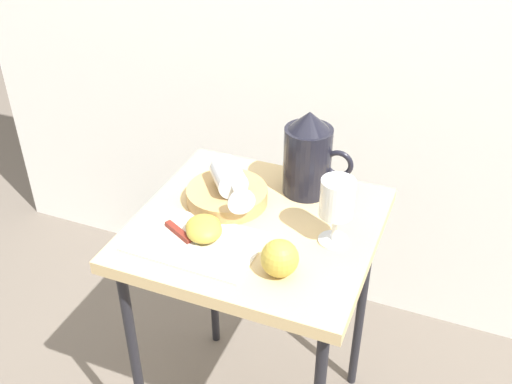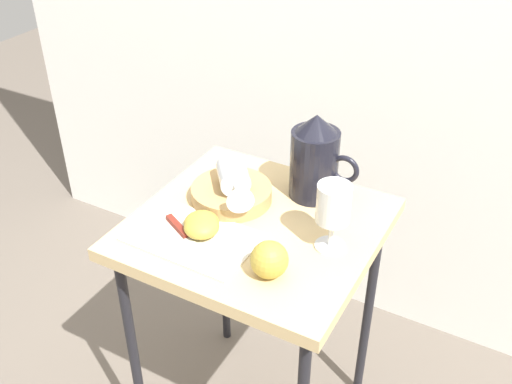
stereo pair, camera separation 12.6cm
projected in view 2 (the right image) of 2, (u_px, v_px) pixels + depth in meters
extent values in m
cube|color=white|center=(360.00, 36.00, 1.58)|extent=(2.40, 0.03, 1.81)
cube|color=tan|center=(256.00, 228.00, 1.31)|extent=(0.52, 0.49, 0.03)
cylinder|color=black|center=(134.00, 357.00, 1.43)|extent=(0.02, 0.02, 0.63)
cylinder|color=black|center=(224.00, 259.00, 1.73)|extent=(0.02, 0.02, 0.63)
cylinder|color=black|center=(368.00, 312.00, 1.56)|extent=(0.02, 0.02, 0.63)
cube|color=beige|center=(193.00, 237.00, 1.26)|extent=(0.27, 0.18, 0.00)
cylinder|color=tan|center=(232.00, 194.00, 1.37)|extent=(0.18, 0.18, 0.03)
cylinder|color=black|center=(314.00, 164.00, 1.35)|extent=(0.11, 0.11, 0.16)
cylinder|color=orange|center=(313.00, 176.00, 1.37)|extent=(0.10, 0.10, 0.09)
cone|color=black|center=(317.00, 124.00, 1.29)|extent=(0.09, 0.09, 0.04)
torus|color=black|center=(345.00, 169.00, 1.32)|extent=(0.07, 0.01, 0.07)
cylinder|color=silver|center=(330.00, 246.00, 1.23)|extent=(0.06, 0.06, 0.00)
cylinder|color=silver|center=(331.00, 233.00, 1.21)|extent=(0.01, 0.01, 0.06)
cylinder|color=silver|center=(333.00, 204.00, 1.17)|extent=(0.07, 0.07, 0.08)
cylinder|color=orange|center=(333.00, 211.00, 1.18)|extent=(0.06, 0.06, 0.04)
cylinder|color=silver|center=(233.00, 175.00, 1.34)|extent=(0.11, 0.11, 0.07)
cylinder|color=silver|center=(238.00, 193.00, 1.28)|extent=(0.05, 0.05, 0.01)
cylinder|color=silver|center=(240.00, 201.00, 1.25)|extent=(0.05, 0.04, 0.06)
ellipsoid|color=#B29938|center=(202.00, 227.00, 1.25)|extent=(0.07, 0.07, 0.04)
ellipsoid|color=#B29938|center=(202.00, 223.00, 1.26)|extent=(0.07, 0.07, 0.04)
sphere|color=#B29938|center=(269.00, 260.00, 1.14)|extent=(0.07, 0.07, 0.07)
cube|color=silver|center=(204.00, 256.00, 1.20)|extent=(0.13, 0.08, 0.00)
cube|color=maroon|center=(178.00, 226.00, 1.28)|extent=(0.08, 0.05, 0.01)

